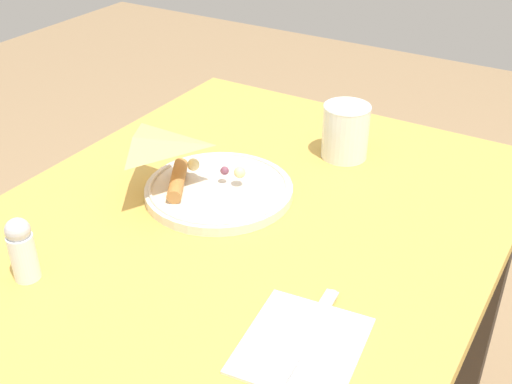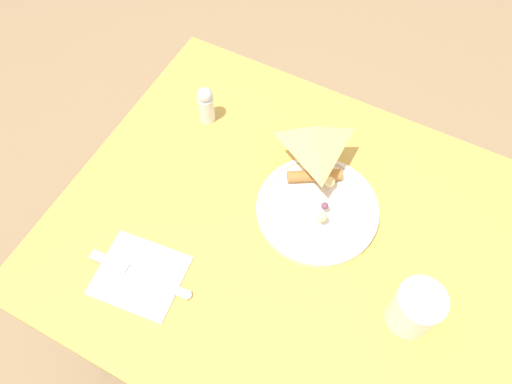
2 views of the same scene
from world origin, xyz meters
TOP-DOWN VIEW (x-y plane):
  - ground_plane at (0.00, 0.00)m, footprint 6.00×6.00m
  - dining_table at (0.00, 0.00)m, footprint 0.92×0.76m
  - plate_pizza at (0.02, 0.07)m, footprint 0.25×0.25m
  - milk_glass at (0.26, -0.05)m, footprint 0.09×0.09m
  - napkin_folded at (-0.22, -0.21)m, footprint 0.17×0.16m
  - butter_knife at (-0.23, -0.21)m, footprint 0.22×0.04m
  - salt_shaker at (-0.29, 0.17)m, footprint 0.04×0.04m

SIDE VIEW (x-z plane):
  - ground_plane at x=0.00m, z-range 0.00..0.00m
  - dining_table at x=0.00m, z-range 0.25..0.99m
  - napkin_folded at x=-0.22m, z-range 0.74..0.75m
  - butter_knife at x=-0.23m, z-range 0.74..0.75m
  - plate_pizza at x=0.02m, z-range 0.73..0.78m
  - milk_glass at x=0.26m, z-range 0.74..0.84m
  - salt_shaker at x=-0.29m, z-range 0.74..0.84m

